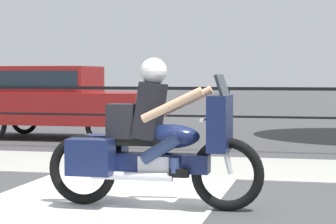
% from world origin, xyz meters
% --- Properties ---
extents(ground_plane, '(120.00, 120.00, 0.00)m').
position_xyz_m(ground_plane, '(0.00, 0.00, 0.00)').
color(ground_plane, '#424244').
extents(sidewalk_band, '(44.00, 2.40, 0.01)m').
position_xyz_m(sidewalk_band, '(0.00, 3.40, 0.01)').
color(sidewalk_band, '#A8A59E').
rests_on(sidewalk_band, ground).
extents(crosswalk_band, '(2.65, 6.00, 0.01)m').
position_xyz_m(crosswalk_band, '(-0.80, -0.20, 0.00)').
color(crosswalk_band, silver).
rests_on(crosswalk_band, ground).
extents(fence_railing, '(36.00, 0.05, 1.21)m').
position_xyz_m(fence_railing, '(0.00, 5.32, 0.95)').
color(fence_railing, black).
rests_on(fence_railing, ground).
extents(motorcycle, '(2.39, 0.76, 1.62)m').
position_xyz_m(motorcycle, '(-0.14, 0.16, 0.70)').
color(motorcycle, black).
rests_on(motorcycle, ground).
extents(parked_car, '(4.03, 1.75, 1.62)m').
position_xyz_m(parked_car, '(-4.15, 7.17, 0.92)').
color(parked_car, maroon).
rests_on(parked_car, ground).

